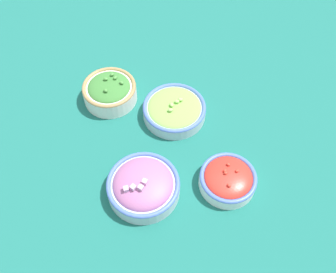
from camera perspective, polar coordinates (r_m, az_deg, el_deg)
ground_plane at (r=1.06m, az=0.00°, el=-0.92°), size 3.00×3.00×0.00m
bowl_lettuce at (r=1.10m, az=0.97°, el=4.14°), size 0.18×0.18×0.06m
bowl_cherry_tomatoes at (r=0.98m, az=9.11°, el=-6.41°), size 0.15×0.15×0.06m
bowl_red_onion at (r=0.96m, az=-3.79°, el=-7.46°), size 0.19×0.19×0.08m
bowl_broccoli at (r=1.14m, az=-8.88°, el=6.90°), size 0.16×0.16×0.08m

